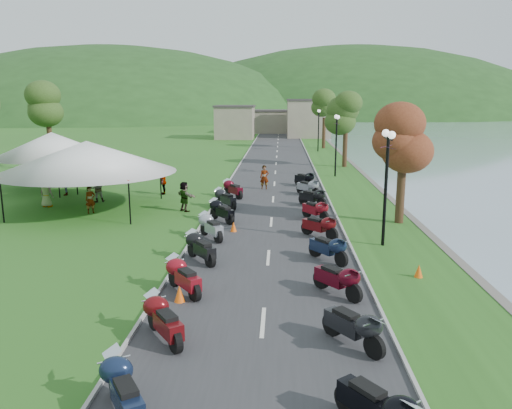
{
  "coord_description": "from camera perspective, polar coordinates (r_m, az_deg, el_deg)",
  "views": [
    {
      "loc": [
        0.47,
        -3.41,
        6.36
      ],
      "look_at": [
        -0.72,
        20.34,
        1.3
      ],
      "focal_mm": 35.0,
      "sensor_mm": 36.0,
      "label": 1
    }
  ],
  "objects": [
    {
      "name": "road",
      "position": [
        43.87,
        2.23,
        3.69
      ],
      "size": [
        7.0,
        120.0,
        0.02
      ],
      "primitive_type": "cube",
      "color": "#353538",
      "rests_on": "ground"
    },
    {
      "name": "hills_backdrop",
      "position": [
        203.51,
        2.78,
        10.22
      ],
      "size": [
        360.0,
        120.0,
        76.0
      ],
      "primitive_type": null,
      "color": "#285621",
      "rests_on": "ground"
    },
    {
      "name": "far_building",
      "position": [
        88.52,
        1.28,
        9.52
      ],
      "size": [
        18.0,
        16.0,
        5.0
      ],
      "primitive_type": "cube",
      "color": "gray",
      "rests_on": "ground"
    },
    {
      "name": "moto_row_left",
      "position": [
        15.32,
        -9.36,
        -10.45
      ],
      "size": [
        2.6,
        38.63,
        1.1
      ],
      "primitive_type": null,
      "color": "#331411",
      "rests_on": "ground"
    },
    {
      "name": "moto_row_right",
      "position": [
        21.69,
        7.66,
        -3.64
      ],
      "size": [
        2.6,
        33.69,
        1.1
      ],
      "primitive_type": null,
      "color": "#331411",
      "rests_on": "ground"
    },
    {
      "name": "vendor_tent_main",
      "position": [
        30.42,
        -18.57,
        3.15
      ],
      "size": [
        6.72,
        6.72,
        4.0
      ],
      "primitive_type": null,
      "color": "silver",
      "rests_on": "ground"
    },
    {
      "name": "vendor_tent_side",
      "position": [
        39.15,
        -22.13,
        4.74
      ],
      "size": [
        5.51,
        5.51,
        4.0
      ],
      "primitive_type": null,
      "color": "silver",
      "rests_on": "ground"
    },
    {
      "name": "tree_lakeside",
      "position": [
        26.51,
        16.43,
        5.25
      ],
      "size": [
        2.49,
        2.49,
        6.92
      ],
      "primitive_type": null,
      "color": "#3A5C20",
      "rests_on": "ground"
    },
    {
      "name": "pedestrian_a",
      "position": [
        29.75,
        -18.31,
        -0.95
      ],
      "size": [
        0.7,
        0.68,
        1.55
      ],
      "primitive_type": "imported",
      "rotation": [
        0.0,
        0.0,
        0.69
      ],
      "color": "slate",
      "rests_on": "ground"
    },
    {
      "name": "pedestrian_b",
      "position": [
        32.83,
        -17.61,
        0.28
      ],
      "size": [
        0.95,
        0.77,
        1.72
      ],
      "primitive_type": "imported",
      "rotation": [
        0.0,
        0.0,
        3.58
      ],
      "color": "slate",
      "rests_on": "ground"
    },
    {
      "name": "pedestrian_c",
      "position": [
        35.85,
        -20.96,
        0.99
      ],
      "size": [
        0.8,
        1.29,
        1.86
      ],
      "primitive_type": "imported",
      "rotation": [
        0.0,
        0.0,
        4.98
      ],
      "color": "slate",
      "rests_on": "ground"
    },
    {
      "name": "traffic_cone_near",
      "position": [
        16.28,
        -8.73,
        -10.07
      ],
      "size": [
        0.36,
        0.36,
        0.56
      ],
      "primitive_type": "cone",
      "color": "#F2590C",
      "rests_on": "ground"
    }
  ]
}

